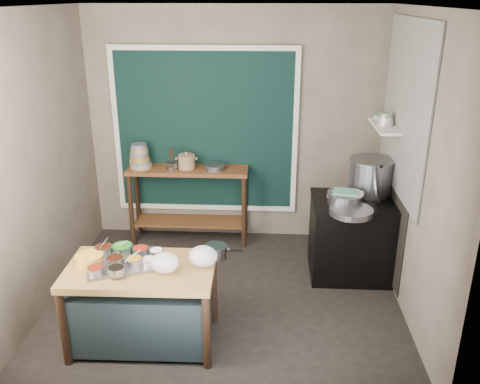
# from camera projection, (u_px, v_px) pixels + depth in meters

# --- Properties ---
(floor) EXTENTS (3.50, 3.00, 0.02)m
(floor) POSITION_uv_depth(u_px,v_px,m) (225.00, 297.00, 5.21)
(floor) COLOR black
(floor) RESTS_ON ground
(back_wall) EXTENTS (3.50, 0.02, 2.80)m
(back_wall) POSITION_uv_depth(u_px,v_px,m) (234.00, 127.00, 6.10)
(back_wall) COLOR #766B5A
(back_wall) RESTS_ON floor
(left_wall) EXTENTS (0.02, 3.00, 2.80)m
(left_wall) POSITION_uv_depth(u_px,v_px,m) (38.00, 164.00, 4.79)
(left_wall) COLOR #766B5A
(left_wall) RESTS_ON floor
(right_wall) EXTENTS (0.02, 3.00, 2.80)m
(right_wall) POSITION_uv_depth(u_px,v_px,m) (417.00, 171.00, 4.61)
(right_wall) COLOR #766B5A
(right_wall) RESTS_ON floor
(ceiling) EXTENTS (3.50, 3.00, 0.02)m
(ceiling) POSITION_uv_depth(u_px,v_px,m) (222.00, 5.00, 4.19)
(ceiling) COLOR #766B5A
(ceiling) RESTS_ON back_wall
(curtain_panel) EXTENTS (2.10, 0.02, 1.90)m
(curtain_panel) POSITION_uv_depth(u_px,v_px,m) (205.00, 132.00, 6.10)
(curtain_panel) COLOR black
(curtain_panel) RESTS_ON back_wall
(curtain_frame) EXTENTS (2.22, 0.03, 2.02)m
(curtain_frame) POSITION_uv_depth(u_px,v_px,m) (205.00, 132.00, 6.09)
(curtain_frame) COLOR beige
(curtain_frame) RESTS_ON back_wall
(tile_panel) EXTENTS (0.02, 1.70, 1.70)m
(tile_panel) POSITION_uv_depth(u_px,v_px,m) (405.00, 109.00, 4.96)
(tile_panel) COLOR #B2B2AA
(tile_panel) RESTS_ON right_wall
(soot_patch) EXTENTS (0.01, 1.30, 1.30)m
(soot_patch) POSITION_uv_depth(u_px,v_px,m) (390.00, 213.00, 5.47)
(soot_patch) COLOR black
(soot_patch) RESTS_ON right_wall
(wall_shelf) EXTENTS (0.22, 0.70, 0.03)m
(wall_shelf) POSITION_uv_depth(u_px,v_px,m) (385.00, 126.00, 5.33)
(wall_shelf) COLOR beige
(wall_shelf) RESTS_ON right_wall
(prep_table) EXTENTS (1.26, 0.74, 0.75)m
(prep_table) POSITION_uv_depth(u_px,v_px,m) (143.00, 305.00, 4.41)
(prep_table) COLOR olive
(prep_table) RESTS_ON floor
(back_counter) EXTENTS (1.45, 0.40, 0.95)m
(back_counter) POSITION_uv_depth(u_px,v_px,m) (189.00, 205.00, 6.26)
(back_counter) COLOR brown
(back_counter) RESTS_ON floor
(stove_block) EXTENTS (0.90, 0.68, 0.85)m
(stove_block) POSITION_uv_depth(u_px,v_px,m) (353.00, 239.00, 5.49)
(stove_block) COLOR black
(stove_block) RESTS_ON floor
(stove_top) EXTENTS (0.92, 0.69, 0.03)m
(stove_top) POSITION_uv_depth(u_px,v_px,m) (357.00, 201.00, 5.33)
(stove_top) COLOR black
(stove_top) RESTS_ON stove_block
(condiment_tray) EXTENTS (0.71, 0.61, 0.03)m
(condiment_tray) POSITION_uv_depth(u_px,v_px,m) (123.00, 263.00, 4.32)
(condiment_tray) COLOR gray
(condiment_tray) RESTS_ON prep_table
(condiment_bowls) EXTENTS (0.61, 0.52, 0.07)m
(condiment_bowls) POSITION_uv_depth(u_px,v_px,m) (124.00, 257.00, 4.32)
(condiment_bowls) COLOR gray
(condiment_bowls) RESTS_ON condiment_tray
(yellow_basin) EXTENTS (0.30, 0.30, 0.09)m
(yellow_basin) POSITION_uv_depth(u_px,v_px,m) (90.00, 260.00, 4.30)
(yellow_basin) COLOR orange
(yellow_basin) RESTS_ON prep_table
(saucepan) EXTENTS (0.22, 0.22, 0.11)m
(saucepan) POSITION_uv_depth(u_px,v_px,m) (215.00, 252.00, 4.41)
(saucepan) COLOR gray
(saucepan) RESTS_ON prep_table
(plastic_bag_a) EXTENTS (0.24, 0.20, 0.17)m
(plastic_bag_a) POSITION_uv_depth(u_px,v_px,m) (165.00, 263.00, 4.17)
(plastic_bag_a) COLOR white
(plastic_bag_a) RESTS_ON prep_table
(plastic_bag_b) EXTENTS (0.24, 0.21, 0.18)m
(plastic_bag_b) POSITION_uv_depth(u_px,v_px,m) (203.00, 256.00, 4.26)
(plastic_bag_b) COLOR white
(plastic_bag_b) RESTS_ON prep_table
(bowl_stack) EXTENTS (0.26, 0.26, 0.30)m
(bowl_stack) POSITION_uv_depth(u_px,v_px,m) (140.00, 157.00, 6.05)
(bowl_stack) COLOR tan
(bowl_stack) RESTS_ON back_counter
(utensil_cup) EXTENTS (0.18, 0.18, 0.08)m
(utensil_cup) POSITION_uv_depth(u_px,v_px,m) (172.00, 166.00, 6.03)
(utensil_cup) COLOR gray
(utensil_cup) RESTS_ON back_counter
(ceramic_crock) EXTENTS (0.24, 0.24, 0.15)m
(ceramic_crock) POSITION_uv_depth(u_px,v_px,m) (187.00, 162.00, 6.05)
(ceramic_crock) COLOR #987652
(ceramic_crock) RESTS_ON back_counter
(wide_bowl) EXTENTS (0.31, 0.31, 0.06)m
(wide_bowl) POSITION_uv_depth(u_px,v_px,m) (215.00, 167.00, 6.03)
(wide_bowl) COLOR gray
(wide_bowl) RESTS_ON back_counter
(stock_pot) EXTENTS (0.57, 0.57, 0.38)m
(stock_pot) POSITION_uv_depth(u_px,v_px,m) (370.00, 176.00, 5.45)
(stock_pot) COLOR gray
(stock_pot) RESTS_ON stove_top
(pot_lid) EXTENTS (0.21, 0.41, 0.40)m
(pot_lid) POSITION_uv_depth(u_px,v_px,m) (378.00, 184.00, 5.22)
(pot_lid) COLOR gray
(pot_lid) RESTS_ON stove_top
(steamer) EXTENTS (0.47, 0.47, 0.12)m
(steamer) POSITION_uv_depth(u_px,v_px,m) (345.00, 198.00, 5.20)
(steamer) COLOR gray
(steamer) RESTS_ON stove_top
(green_cloth) EXTENTS (0.28, 0.24, 0.02)m
(green_cloth) POSITION_uv_depth(u_px,v_px,m) (346.00, 192.00, 5.18)
(green_cloth) COLOR #68AC93
(green_cloth) RESTS_ON steamer
(shallow_pan) EXTENTS (0.56, 0.56, 0.06)m
(shallow_pan) POSITION_uv_depth(u_px,v_px,m) (351.00, 211.00, 4.98)
(shallow_pan) COLOR gray
(shallow_pan) RESTS_ON stove_top
(shelf_bowl_stack) EXTENTS (0.16, 0.16, 0.13)m
(shelf_bowl_stack) POSITION_uv_depth(u_px,v_px,m) (386.00, 119.00, 5.29)
(shelf_bowl_stack) COLOR silver
(shelf_bowl_stack) RESTS_ON wall_shelf
(shelf_bowl_green) EXTENTS (0.15, 0.15, 0.05)m
(shelf_bowl_green) POSITION_uv_depth(u_px,v_px,m) (380.00, 117.00, 5.55)
(shelf_bowl_green) COLOR gray
(shelf_bowl_green) RESTS_ON wall_shelf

